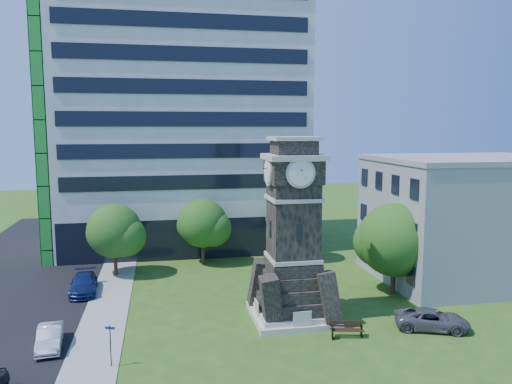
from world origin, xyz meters
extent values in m
plane|color=#2D5117|center=(0.00, 0.00, 0.00)|extent=(160.00, 160.00, 0.00)
cube|color=gray|center=(-9.50, 5.00, 0.03)|extent=(3.00, 70.00, 0.06)
cube|color=beige|center=(3.00, 2.00, 0.20)|extent=(5.40, 5.40, 0.40)
cube|color=beige|center=(3.00, 2.00, 0.55)|extent=(4.80, 4.80, 0.30)
cube|color=black|center=(3.00, 2.00, 7.20)|extent=(3.00, 3.00, 6.40)
cube|color=beige|center=(3.00, 2.00, 4.20)|extent=(3.25, 3.25, 0.25)
cube|color=beige|center=(3.00, 2.00, 8.20)|extent=(3.25, 3.25, 0.25)
cube|color=black|center=(3.00, 0.48, 6.20)|extent=(0.35, 0.08, 1.10)
cube|color=black|center=(3.00, 2.00, 10.00)|extent=(3.30, 3.30, 1.60)
cube|color=beige|center=(3.00, 2.00, 10.90)|extent=(3.70, 3.70, 0.35)
cylinder|color=white|center=(3.00, 0.23, 10.00)|extent=(1.56, 0.06, 1.56)
cylinder|color=white|center=(1.23, 2.00, 10.00)|extent=(0.06, 1.56, 1.56)
cube|color=black|center=(3.00, 2.00, 11.50)|extent=(2.60, 2.60, 0.90)
cube|color=beige|center=(3.00, 2.00, 12.10)|extent=(3.00, 3.00, 0.25)
cube|color=white|center=(-3.00, 26.00, 14.00)|extent=(25.00, 15.00, 28.00)
cube|color=black|center=(-3.00, 18.80, 2.00)|extent=(24.50, 0.80, 4.00)
cube|color=gray|center=(20.00, 8.00, 5.00)|extent=(15.00, 12.00, 10.00)
cube|color=gray|center=(20.00, 8.00, 10.20)|extent=(15.20, 12.20, 0.40)
imported|color=#B4B6BC|center=(-12.14, 0.19, 0.62)|extent=(1.76, 3.92, 1.25)
imported|color=navy|center=(-11.64, 10.09, 0.70)|extent=(2.33, 4.98, 1.41)
imported|color=#57565C|center=(11.28, -1.55, 0.64)|extent=(5.09, 3.65, 1.29)
cube|color=black|center=(4.53, -1.77, 0.39)|extent=(0.07, 0.50, 0.77)
cube|color=black|center=(6.40, -1.77, 0.39)|extent=(0.07, 0.50, 0.77)
cube|color=#352012|center=(5.47, -1.77, 0.50)|extent=(1.98, 0.53, 0.04)
cube|color=#352012|center=(5.47, -1.53, 0.80)|extent=(1.98, 0.04, 0.44)
cylinder|color=black|center=(-8.39, -2.95, 1.16)|extent=(0.06, 0.06, 2.33)
cube|color=#0E399B|center=(-8.39, -2.95, 2.19)|extent=(0.56, 0.04, 0.14)
cylinder|color=#332114|center=(-9.57, 14.41, 1.15)|extent=(0.32, 0.32, 2.30)
sphere|color=#2A5A1A|center=(-9.57, 14.41, 3.96)|extent=(4.70, 4.70, 4.70)
sphere|color=#2A5A1A|center=(-8.63, 13.94, 3.51)|extent=(3.52, 3.52, 3.52)
sphere|color=#2A5A1A|center=(-10.39, 15.00, 3.70)|extent=(3.29, 3.29, 3.29)
cylinder|color=#332114|center=(-1.76, 16.74, 1.13)|extent=(0.36, 0.36, 2.27)
sphere|color=#29621D|center=(-1.76, 16.74, 3.90)|extent=(4.60, 4.60, 4.60)
sphere|color=#29621D|center=(-0.84, 16.28, 3.46)|extent=(3.45, 3.45, 3.45)
sphere|color=#29621D|center=(-2.56, 17.31, 3.65)|extent=(3.22, 3.22, 3.22)
cylinder|color=#332114|center=(6.82, 16.50, 1.24)|extent=(0.38, 0.38, 2.48)
sphere|color=#2D5118|center=(6.82, 16.50, 4.28)|extent=(4.67, 4.67, 4.67)
sphere|color=#2D5118|center=(7.76, 16.03, 3.80)|extent=(3.50, 3.50, 3.50)
sphere|color=#2D5118|center=(6.00, 17.08, 4.00)|extent=(3.27, 3.27, 3.27)
cylinder|color=#332114|center=(12.00, 5.41, 1.23)|extent=(0.36, 0.36, 2.47)
sphere|color=#25641D|center=(12.00, 5.41, 4.25)|extent=(5.63, 5.63, 5.63)
sphere|color=#25641D|center=(13.13, 4.85, 3.77)|extent=(4.22, 4.22, 4.22)
sphere|color=#25641D|center=(11.02, 6.12, 3.97)|extent=(3.94, 3.94, 3.94)
camera|label=1|loc=(-5.52, -29.39, 12.80)|focal=35.00mm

